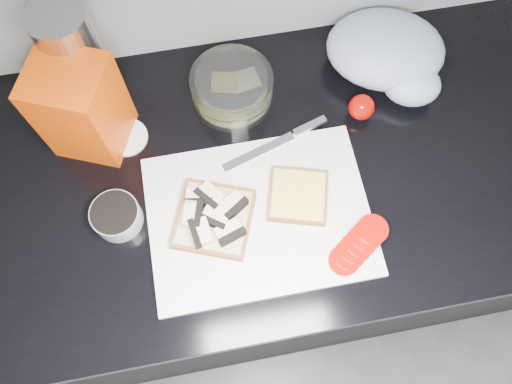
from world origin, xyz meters
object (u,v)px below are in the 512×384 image
Objects in this scene: steel_canister at (79,61)px; bread_bag at (81,108)px; cutting_board at (259,216)px; glass_bowl at (232,88)px.

bread_bag is at bearing -94.51° from steel_canister.
cutting_board is at bearing -48.75° from steel_canister.
bread_bag reaches higher than cutting_board.
steel_canister is (-0.27, 0.05, 0.09)m from glass_bowl.
glass_bowl is 0.80× the size of bread_bag.
cutting_board is 0.37m from bread_bag.
cutting_board is 2.48× the size of glass_bowl.
glass_bowl is 0.28m from bread_bag.
bread_bag is at bearing 141.03° from cutting_board.
cutting_board is at bearing -88.98° from glass_bowl.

